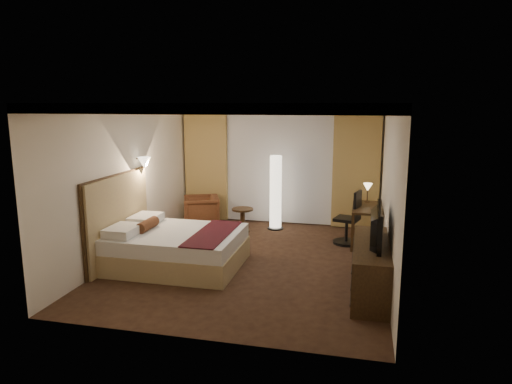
% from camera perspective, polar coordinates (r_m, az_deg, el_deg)
% --- Properties ---
extents(floor, '(4.50, 5.50, 0.01)m').
position_cam_1_polar(floor, '(8.03, -0.66, -8.61)').
color(floor, '#311C13').
rests_on(floor, ground).
extents(ceiling, '(4.50, 5.50, 0.01)m').
position_cam_1_polar(ceiling, '(7.57, -0.70, 11.02)').
color(ceiling, white).
rests_on(ceiling, back_wall).
extents(back_wall, '(4.50, 0.02, 2.70)m').
position_cam_1_polar(back_wall, '(10.35, 2.97, 3.50)').
color(back_wall, beige).
rests_on(back_wall, floor).
extents(left_wall, '(0.02, 5.50, 2.70)m').
position_cam_1_polar(left_wall, '(8.50, -15.57, 1.48)').
color(left_wall, beige).
rests_on(left_wall, floor).
extents(right_wall, '(0.02, 5.50, 2.70)m').
position_cam_1_polar(right_wall, '(7.48, 16.30, 0.19)').
color(right_wall, beige).
rests_on(right_wall, floor).
extents(crown_molding, '(4.50, 5.50, 0.12)m').
position_cam_1_polar(crown_molding, '(7.57, -0.70, 10.57)').
color(crown_molding, black).
rests_on(crown_molding, ceiling).
extents(soffit, '(4.50, 0.50, 0.20)m').
position_cam_1_polar(soffit, '(10.01, 2.78, 10.43)').
color(soffit, white).
rests_on(soffit, ceiling).
extents(curtain_sheer, '(2.48, 0.04, 2.45)m').
position_cam_1_polar(curtain_sheer, '(10.28, 2.89, 2.89)').
color(curtain_sheer, silver).
rests_on(curtain_sheer, back_wall).
extents(curtain_left_drape, '(1.00, 0.14, 2.45)m').
position_cam_1_polar(curtain_left_drape, '(10.66, -6.21, 3.13)').
color(curtain_left_drape, tan).
rests_on(curtain_left_drape, back_wall).
extents(curtain_right_drape, '(1.00, 0.14, 2.45)m').
position_cam_1_polar(curtain_right_drape, '(10.06, 12.40, 2.47)').
color(curtain_right_drape, tan).
rests_on(curtain_right_drape, back_wall).
extents(wall_sconce, '(0.24, 0.24, 0.24)m').
position_cam_1_polar(wall_sconce, '(8.66, -13.77, 3.54)').
color(wall_sconce, white).
rests_on(wall_sconce, left_wall).
extents(bed, '(2.10, 1.64, 0.61)m').
position_cam_1_polar(bed, '(7.82, -9.79, -6.96)').
color(bed, white).
rests_on(bed, floor).
extents(headboard, '(0.12, 1.94, 1.50)m').
position_cam_1_polar(headboard, '(8.16, -16.77, -3.28)').
color(headboard, tan).
rests_on(headboard, floor).
extents(armchair, '(0.92, 0.95, 0.77)m').
position_cam_1_polar(armchair, '(10.15, -6.87, -2.26)').
color(armchair, '#4A2C16').
rests_on(armchair, floor).
extents(side_table, '(0.46, 0.46, 0.50)m').
position_cam_1_polar(side_table, '(9.78, -1.69, -3.49)').
color(side_table, black).
rests_on(side_table, floor).
extents(floor_lamp, '(0.34, 0.34, 1.62)m').
position_cam_1_polar(floor_lamp, '(9.84, 2.47, -0.05)').
color(floor_lamp, white).
rests_on(floor_lamp, floor).
extents(desk, '(0.55, 1.17, 0.75)m').
position_cam_1_polar(desk, '(9.11, 13.62, -4.08)').
color(desk, black).
rests_on(desk, floor).
extents(desk_lamp, '(0.18, 0.18, 0.34)m').
position_cam_1_polar(desk_lamp, '(9.41, 13.76, -0.20)').
color(desk_lamp, '#FFD899').
rests_on(desk_lamp, desk).
extents(office_chair, '(0.63, 0.63, 1.07)m').
position_cam_1_polar(office_chair, '(9.03, 11.30, -3.09)').
color(office_chair, black).
rests_on(office_chair, floor).
extents(dresser, '(0.50, 1.89, 0.73)m').
position_cam_1_polar(dresser, '(6.87, 14.12, -9.16)').
color(dresser, black).
rests_on(dresser, floor).
extents(television, '(0.69, 1.18, 0.15)m').
position_cam_1_polar(television, '(6.66, 14.14, -3.46)').
color(television, black).
rests_on(television, dresser).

